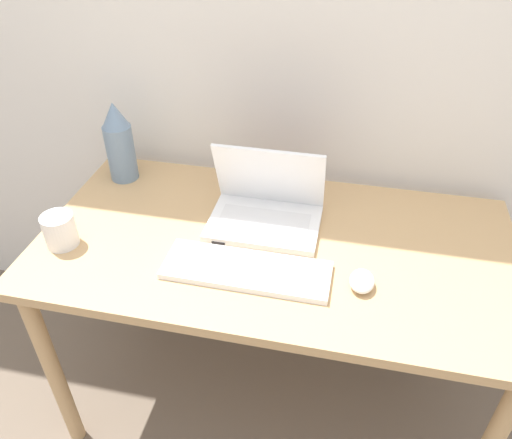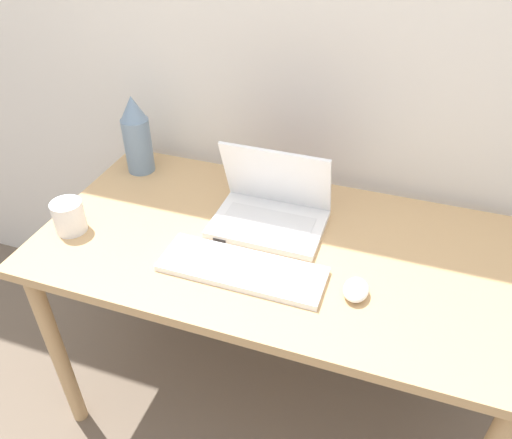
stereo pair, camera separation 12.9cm
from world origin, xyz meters
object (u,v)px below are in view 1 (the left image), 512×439
at_px(vase, 119,142).
at_px(mug, 60,230).
at_px(mp3_player, 221,238).
at_px(laptop, 266,206).
at_px(keyboard, 247,270).
at_px(mouse, 362,281).

distance_m(vase, mug, 0.39).
bearing_deg(mug, vase, 86.46).
height_order(mp3_player, mug, mug).
xyz_separation_m(laptop, mug, (-0.55, -0.23, -0.00)).
bearing_deg(laptop, mp3_player, -133.50).
bearing_deg(laptop, keyboard, -91.20).
height_order(laptop, vase, vase).
distance_m(laptop, vase, 0.55).
xyz_separation_m(keyboard, mug, (-0.54, 0.01, 0.04)).
distance_m(mp3_player, mug, 0.45).
relative_size(keyboard, mug, 4.61).
xyz_separation_m(laptop, mp3_player, (-0.11, -0.12, -0.05)).
bearing_deg(mp3_player, keyboard, -49.40).
distance_m(mouse, mp3_player, 0.43).
distance_m(keyboard, mouse, 0.30).
height_order(keyboard, vase, vase).
bearing_deg(laptop, vase, 164.88).
bearing_deg(laptop, mouse, -37.62).
bearing_deg(vase, mug, -93.54).
xyz_separation_m(laptop, mouse, (0.30, -0.23, -0.03)).
xyz_separation_m(vase, mp3_player, (0.41, -0.26, -0.13)).
bearing_deg(mp3_player, mouse, -15.37).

